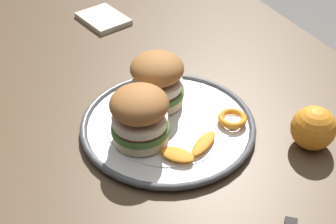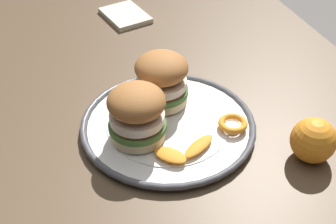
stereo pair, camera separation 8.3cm
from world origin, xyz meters
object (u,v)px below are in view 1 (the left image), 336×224
dining_table (177,146)px  dinner_plate (168,125)px  sandwich_half_left (140,115)px  whole_orange (313,128)px  sandwich_half_right (157,79)px

dining_table → dinner_plate: bearing=135.0°
sandwich_half_left → whole_orange: (-0.13, -0.26, -0.03)m
dining_table → sandwich_half_left: size_ratio=9.31×
dinner_plate → whole_orange: whole_orange is taller
sandwich_half_right → whole_orange: 0.29m
dining_table → whole_orange: bearing=-140.9°
sandwich_half_right → sandwich_half_left: bearing=138.4°
sandwich_half_left → whole_orange: size_ratio=1.80×
sandwich_half_left → sandwich_half_right: size_ratio=1.00×
sandwich_half_left → sandwich_half_right: 0.11m
sandwich_half_left → whole_orange: bearing=-116.6°
dinner_plate → sandwich_half_left: (-0.02, 0.06, 0.06)m
dinner_plate → sandwich_half_left: sandwich_half_left is taller
dining_table → sandwich_half_right: 0.17m
sandwich_half_right → dinner_plate: bearing=171.0°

